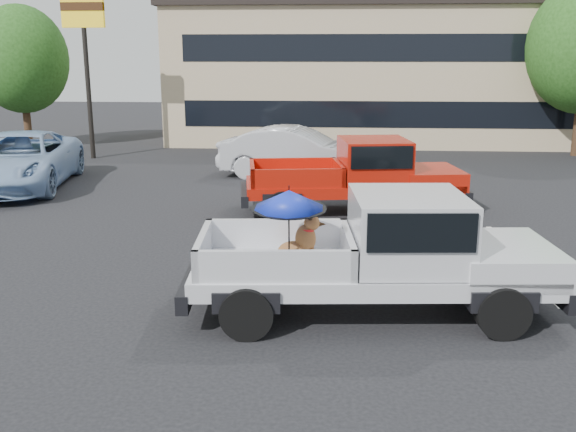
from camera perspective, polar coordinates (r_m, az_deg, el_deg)
name	(u,v)px	position (r m, az deg, el deg)	size (l,w,h in m)	color
ground	(370,293)	(10.97, 7.26, -6.79)	(90.00, 90.00, 0.00)	black
stripe_left	(215,253)	(13.05, -6.50, -3.33)	(0.12, 5.00, 0.01)	silver
stripe_right	(518,260)	(13.35, 19.79, -3.70)	(0.12, 5.00, 0.01)	silver
motel_building	(391,71)	(31.35, 9.13, 12.64)	(20.40, 8.40, 6.30)	tan
motel_sign	(84,35)	(25.99, -17.65, 15.12)	(1.60, 0.22, 6.00)	black
tree_left	(21,59)	(30.33, -22.63, 12.72)	(3.96, 3.96, 6.02)	#332114
tree_back	(466,45)	(34.88, 15.55, 14.43)	(4.68, 4.68, 7.11)	#332114
silver_pickup	(392,248)	(9.85, 9.20, -2.82)	(5.82, 2.45, 2.06)	black
red_pickup	(367,172)	(16.39, 7.02, 3.88)	(5.86, 2.72, 1.86)	black
silver_sedan	(296,153)	(20.98, 0.74, 5.66)	(1.74, 4.98, 1.64)	#B8BAC0
blue_suv	(19,161)	(20.90, -22.79, 4.56)	(2.75, 5.97, 1.66)	#89A7CD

